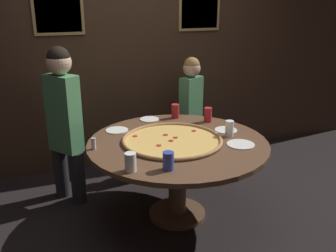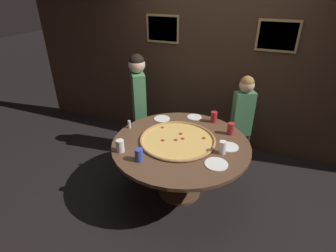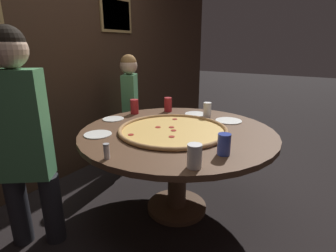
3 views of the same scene
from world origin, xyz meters
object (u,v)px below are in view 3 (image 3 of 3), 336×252
object	(u,v)px
drink_cup_near_right	(207,110)
white_plate_right_side	(229,121)
drink_cup_beside_pizza	(168,105)
drink_cup_near_left	(134,107)
white_plate_near_front	(195,114)
white_plate_beside_cup	(113,119)
diner_side_left	(22,131)
drink_cup_by_shaker	(224,144)
condiment_shaker	(107,151)
dining_table	(177,145)
diner_centre_back	(130,104)
white_plate_far_back	(98,134)
drink_cup_centre_back	(194,156)
giant_pizza	(173,130)

from	to	relation	value
drink_cup_near_right	white_plate_right_side	size ratio (longest dim) A/B	0.62
drink_cup_beside_pizza	drink_cup_near_left	bearing A→B (deg)	138.15
drink_cup_near_right	white_plate_near_front	world-z (taller)	drink_cup_near_right
white_plate_beside_cup	diner_side_left	world-z (taller)	diner_side_left
drink_cup_by_shaker	condiment_shaker	bearing A→B (deg)	127.59
dining_table	diner_centre_back	xyz separation A→B (m)	(0.55, 0.97, 0.13)
white_plate_right_side	diner_side_left	size ratio (longest dim) A/B	0.16
drink_cup_near_left	white_plate_far_back	size ratio (longest dim) A/B	0.68
drink_cup_beside_pizza	white_plate_right_side	xyz separation A→B (m)	(-0.01, -0.66, -0.07)
drink_cup_near_right	drink_cup_centre_back	distance (m)	1.09
white_plate_near_front	white_plate_right_side	xyz separation A→B (m)	(-0.06, -0.36, 0.00)
dining_table	diner_side_left	size ratio (longest dim) A/B	1.04
drink_cup_by_shaker	drink_cup_near_right	bearing A→B (deg)	31.13
drink_cup_near_left	white_plate_right_side	world-z (taller)	drink_cup_near_left
drink_cup_near_left	condiment_shaker	xyz separation A→B (m)	(-0.94, -0.56, -0.02)
drink_cup_by_shaker	white_plate_near_front	size ratio (longest dim) A/B	0.65
drink_cup_near_right	drink_cup_near_left	bearing A→B (deg)	110.84
drink_cup_beside_pizza	white_plate_near_front	size ratio (longest dim) A/B	0.68
white_plate_right_side	dining_table	bearing A→B (deg)	151.17
giant_pizza	white_plate_right_side	xyz separation A→B (m)	(0.52, -0.28, -0.01)
dining_table	white_plate_beside_cup	size ratio (longest dim) A/B	8.08
drink_cup_centre_back	white_plate_near_front	xyz separation A→B (m)	(1.07, 0.53, -0.07)
drink_cup_centre_back	white_plate_near_front	distance (m)	1.19
giant_pizza	drink_cup_near_right	distance (m)	0.53
condiment_shaker	diner_centre_back	distance (m)	1.55
drink_cup_centre_back	giant_pizza	bearing A→B (deg)	41.94
drink_cup_beside_pizza	white_plate_beside_cup	bearing A→B (deg)	153.40
white_plate_right_side	condiment_shaker	xyz separation A→B (m)	(-1.19, 0.34, 0.05)
giant_pizza	drink_cup_near_left	xyz separation A→B (m)	(0.27, 0.62, 0.06)
drink_cup_near_left	diner_side_left	distance (m)	1.12
drink_cup_near_left	diner_side_left	size ratio (longest dim) A/B	0.09
dining_table	diner_side_left	distance (m)	1.14
drink_cup_centre_back	condiment_shaker	world-z (taller)	drink_cup_centre_back
drink_cup_by_shaker	condiment_shaker	xyz separation A→B (m)	(-0.44, 0.57, -0.02)
drink_cup_near_left	drink_cup_centre_back	xyz separation A→B (m)	(-0.76, -1.06, -0.00)
giant_pizza	condiment_shaker	distance (m)	0.67
dining_table	white_plate_near_front	world-z (taller)	white_plate_near_front
drink_cup_beside_pizza	white_plate_far_back	distance (m)	0.92
white_plate_near_front	dining_table	bearing A→B (deg)	-168.86
drink_cup_by_shaker	diner_centre_back	bearing A→B (deg)	60.72
white_plate_near_front	condiment_shaker	distance (m)	1.25
white_plate_near_front	white_plate_beside_cup	xyz separation A→B (m)	(-0.58, 0.56, 0.00)
drink_cup_beside_pizza	drink_cup_near_left	xyz separation A→B (m)	(-0.26, 0.23, -0.00)
drink_cup_beside_pizza	condiment_shaker	size ratio (longest dim) A/B	1.50
dining_table	condiment_shaker	size ratio (longest dim) A/B	16.24
white_plate_near_front	white_plate_right_side	distance (m)	0.37
giant_pizza	diner_side_left	xyz separation A→B (m)	(-0.84, 0.65, 0.11)
drink_cup_near_left	condiment_shaker	distance (m)	1.09
drink_cup_near_right	drink_cup_centre_back	bearing A→B (deg)	-159.38
drink_cup_by_shaker	diner_side_left	distance (m)	1.32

